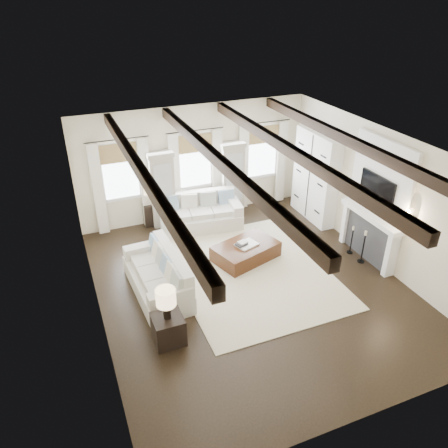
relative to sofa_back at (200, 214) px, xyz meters
name	(u,v)px	position (x,y,z in m)	size (l,w,h in m)	color
ground	(250,286)	(0.13, -3.02, -0.38)	(7.50, 7.50, 0.00)	black
room_shell	(266,188)	(0.88, -2.13, 1.51)	(6.54, 7.54, 3.22)	#F1E5C8
area_rug	(251,272)	(0.36, -2.57, -0.37)	(3.43, 4.28, 0.02)	beige
sofa_back	(200,214)	(0.00, 0.00, 0.00)	(2.31, 1.27, 0.94)	silver
sofa_left	(160,276)	(-1.77, -2.44, 0.00)	(1.09, 2.21, 0.93)	silver
ottoman	(246,252)	(0.48, -1.98, -0.18)	(1.53, 0.95, 0.40)	black
tray	(247,244)	(0.49, -2.01, 0.04)	(0.50, 0.38, 0.04)	white
book_lower	(241,244)	(0.35, -2.01, 0.08)	(0.26, 0.20, 0.04)	#262628
book_upper	(243,242)	(0.40, -1.98, 0.12)	(0.22, 0.17, 0.03)	beige
side_table_front	(168,329)	(-2.03, -3.99, -0.10)	(0.56, 0.56, 0.56)	black
lamp_front	(166,299)	(-2.03, -3.99, 0.62)	(0.37, 0.37, 0.63)	black
side_table_back	(151,213)	(-1.22, 0.65, -0.06)	(0.42, 0.42, 0.63)	black
lamp_back	(149,189)	(-1.22, 0.65, 0.70)	(0.38, 0.38, 0.65)	black
candlestick_near	(363,249)	(3.03, -3.16, -0.02)	(0.17, 0.17, 0.86)	black
candlestick_far	(351,242)	(3.03, -2.72, -0.06)	(0.15, 0.15, 0.76)	black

